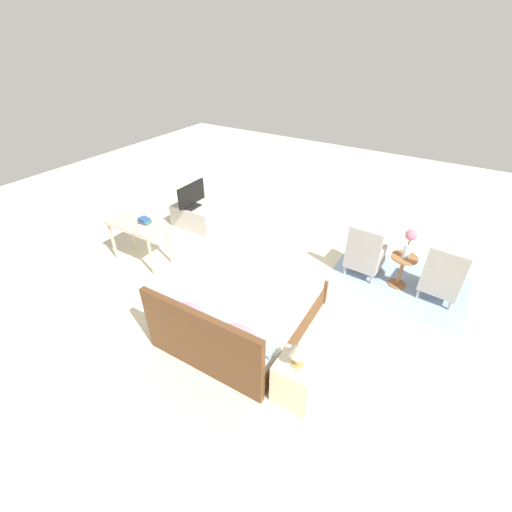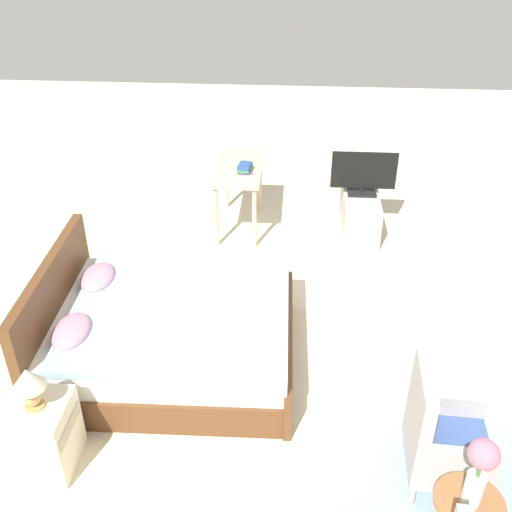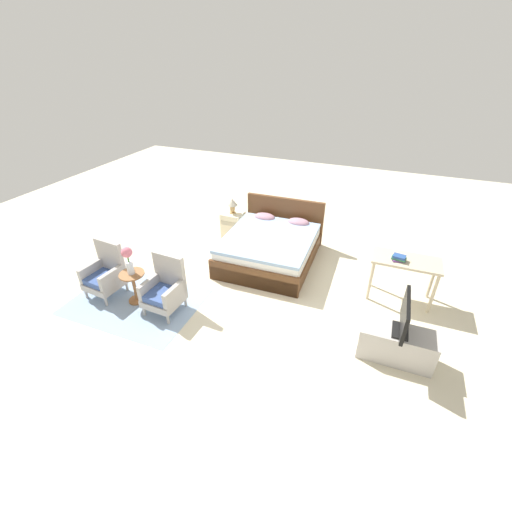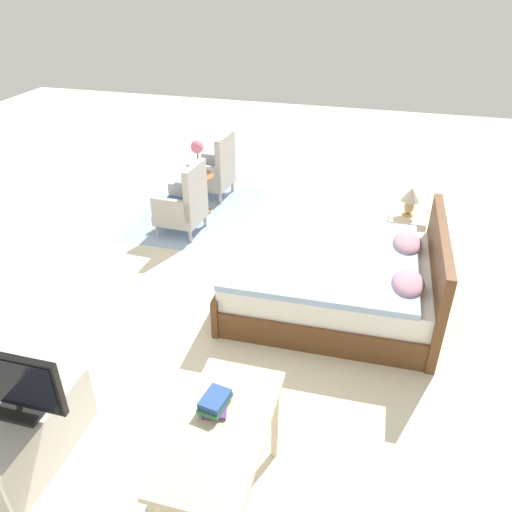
{
  "view_description": "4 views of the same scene",
  "coord_description": "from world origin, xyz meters",
  "px_view_note": "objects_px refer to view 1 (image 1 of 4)",
  "views": [
    {
      "loc": [
        -2.17,
        3.89,
        3.52
      ],
      "look_at": [
        0.12,
        0.19,
        0.57
      ],
      "focal_mm": 24.0,
      "sensor_mm": 36.0,
      "label": 1
    },
    {
      "loc": [
        -4.01,
        0.02,
        3.5
      ],
      "look_at": [
        0.25,
        0.32,
        0.81
      ],
      "focal_mm": 42.0,
      "sensor_mm": 36.0,
      "label": 2
    },
    {
      "loc": [
        1.68,
        -4.49,
        3.61
      ],
      "look_at": [
        -0.09,
        -0.03,
        0.69
      ],
      "focal_mm": 24.0,
      "sensor_mm": 36.0,
      "label": 3
    },
    {
      "loc": [
        4.01,
        1.34,
        3.05
      ],
      "look_at": [
        0.29,
        0.33,
        0.73
      ],
      "focal_mm": 35.0,
      "sensor_mm": 36.0,
      "label": 4
    }
  ],
  "objects_px": {
    "flower_vase": "(410,241)",
    "table_lamp": "(299,351)",
    "armchair_by_window_right": "(365,255)",
    "nightstand": "(296,381)",
    "vanity_desk": "(138,229)",
    "book_stack": "(145,221)",
    "tv_stand": "(194,218)",
    "tv_flatscreen": "(191,195)",
    "bed": "(243,308)",
    "side_table": "(402,268)",
    "armchair_by_window_left": "(442,278)"
  },
  "relations": [
    {
      "from": "tv_stand",
      "to": "book_stack",
      "type": "bearing_deg",
      "value": 95.41
    },
    {
      "from": "armchair_by_window_left",
      "to": "armchair_by_window_right",
      "type": "relative_size",
      "value": 1.0
    },
    {
      "from": "armchair_by_window_left",
      "to": "armchair_by_window_right",
      "type": "distance_m",
      "value": 1.18
    },
    {
      "from": "vanity_desk",
      "to": "flower_vase",
      "type": "bearing_deg",
      "value": -157.36
    },
    {
      "from": "armchair_by_window_right",
      "to": "tv_stand",
      "type": "xyz_separation_m",
      "value": [
        3.44,
        0.26,
        -0.15
      ]
    },
    {
      "from": "nightstand",
      "to": "table_lamp",
      "type": "height_order",
      "value": "table_lamp"
    },
    {
      "from": "armchair_by_window_left",
      "to": "tv_flatscreen",
      "type": "distance_m",
      "value": 4.64
    },
    {
      "from": "flower_vase",
      "to": "book_stack",
      "type": "xyz_separation_m",
      "value": [
        3.91,
        1.6,
        -0.04
      ]
    },
    {
      "from": "bed",
      "to": "nightstand",
      "type": "xyz_separation_m",
      "value": [
        -1.12,
        0.64,
        -0.02
      ]
    },
    {
      "from": "flower_vase",
      "to": "table_lamp",
      "type": "distance_m",
      "value": 2.75
    },
    {
      "from": "table_lamp",
      "to": "tv_stand",
      "type": "relative_size",
      "value": 0.34
    },
    {
      "from": "armchair_by_window_right",
      "to": "flower_vase",
      "type": "height_order",
      "value": "flower_vase"
    },
    {
      "from": "bed",
      "to": "vanity_desk",
      "type": "bearing_deg",
      "value": -8.99
    },
    {
      "from": "book_stack",
      "to": "armchair_by_window_right",
      "type": "bearing_deg",
      "value": -154.41
    },
    {
      "from": "side_table",
      "to": "armchair_by_window_right",
      "type": "bearing_deg",
      "value": 1.61
    },
    {
      "from": "armchair_by_window_left",
      "to": "nightstand",
      "type": "xyz_separation_m",
      "value": [
        1.1,
        2.69,
        -0.1
      ]
    },
    {
      "from": "side_table",
      "to": "book_stack",
      "type": "height_order",
      "value": "book_stack"
    },
    {
      "from": "flower_vase",
      "to": "nightstand",
      "type": "height_order",
      "value": "flower_vase"
    },
    {
      "from": "flower_vase",
      "to": "tv_stand",
      "type": "distance_m",
      "value": 4.09
    },
    {
      "from": "armchair_by_window_right",
      "to": "book_stack",
      "type": "xyz_separation_m",
      "value": [
        3.31,
        1.59,
        0.42
      ]
    },
    {
      "from": "side_table",
      "to": "table_lamp",
      "type": "height_order",
      "value": "table_lamp"
    },
    {
      "from": "vanity_desk",
      "to": "armchair_by_window_right",
      "type": "bearing_deg",
      "value": -154.17
    },
    {
      "from": "flower_vase",
      "to": "table_lamp",
      "type": "relative_size",
      "value": 1.45
    },
    {
      "from": "tv_stand",
      "to": "table_lamp",
      "type": "bearing_deg",
      "value": 145.44
    },
    {
      "from": "armchair_by_window_left",
      "to": "armchair_by_window_right",
      "type": "xyz_separation_m",
      "value": [
        1.18,
        0.0,
        0.0
      ]
    },
    {
      "from": "vanity_desk",
      "to": "book_stack",
      "type": "height_order",
      "value": "book_stack"
    },
    {
      "from": "nightstand",
      "to": "tv_flatscreen",
      "type": "xyz_separation_m",
      "value": [
        3.52,
        -2.42,
        0.45
      ]
    },
    {
      "from": "armchair_by_window_left",
      "to": "nightstand",
      "type": "distance_m",
      "value": 2.9
    },
    {
      "from": "tv_flatscreen",
      "to": "bed",
      "type": "bearing_deg",
      "value": 143.45
    },
    {
      "from": "armchair_by_window_right",
      "to": "side_table",
      "type": "xyz_separation_m",
      "value": [
        -0.59,
        -0.02,
        -0.04
      ]
    },
    {
      "from": "bed",
      "to": "side_table",
      "type": "xyz_separation_m",
      "value": [
        -1.63,
        -2.06,
        0.05
      ]
    },
    {
      "from": "book_stack",
      "to": "table_lamp",
      "type": "bearing_deg",
      "value": 162.04
    },
    {
      "from": "armchair_by_window_left",
      "to": "tv_flatscreen",
      "type": "bearing_deg",
      "value": 3.29
    },
    {
      "from": "bed",
      "to": "book_stack",
      "type": "xyz_separation_m",
      "value": [
        2.27,
        -0.46,
        0.51
      ]
    },
    {
      "from": "bed",
      "to": "table_lamp",
      "type": "relative_size",
      "value": 6.12
    },
    {
      "from": "table_lamp",
      "to": "book_stack",
      "type": "relative_size",
      "value": 1.42
    },
    {
      "from": "table_lamp",
      "to": "vanity_desk",
      "type": "distance_m",
      "value": 3.66
    },
    {
      "from": "armchair_by_window_right",
      "to": "vanity_desk",
      "type": "xyz_separation_m",
      "value": [
        3.44,
        1.67,
        0.26
      ]
    },
    {
      "from": "armchair_by_window_right",
      "to": "table_lamp",
      "type": "height_order",
      "value": "armchair_by_window_right"
    },
    {
      "from": "table_lamp",
      "to": "tv_flatscreen",
      "type": "xyz_separation_m",
      "value": [
        3.52,
        -2.42,
        -0.04
      ]
    },
    {
      "from": "flower_vase",
      "to": "side_table",
      "type": "bearing_deg",
      "value": -90.0
    },
    {
      "from": "armchair_by_window_right",
      "to": "flower_vase",
      "type": "bearing_deg",
      "value": -178.39
    },
    {
      "from": "flower_vase",
      "to": "table_lamp",
      "type": "bearing_deg",
      "value": 79.19
    },
    {
      "from": "armchair_by_window_right",
      "to": "tv_flatscreen",
      "type": "distance_m",
      "value": 3.47
    },
    {
      "from": "armchair_by_window_right",
      "to": "side_table",
      "type": "relative_size",
      "value": 1.68
    },
    {
      "from": "armchair_by_window_right",
      "to": "tv_stand",
      "type": "distance_m",
      "value": 3.45
    },
    {
      "from": "tv_stand",
      "to": "armchair_by_window_right",
      "type": "bearing_deg",
      "value": -175.59
    },
    {
      "from": "armchair_by_window_left",
      "to": "tv_stand",
      "type": "xyz_separation_m",
      "value": [
        4.62,
        0.27,
        -0.15
      ]
    },
    {
      "from": "table_lamp",
      "to": "vanity_desk",
      "type": "relative_size",
      "value": 0.32
    },
    {
      "from": "side_table",
      "to": "tv_stand",
      "type": "bearing_deg",
      "value": 4.0
    }
  ]
}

